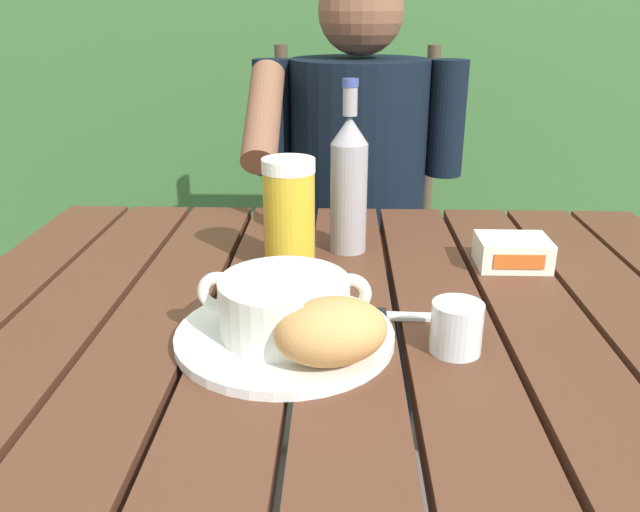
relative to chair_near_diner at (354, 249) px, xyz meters
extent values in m
cube|color=#522E1E|center=(-0.40, -0.91, 0.23)|extent=(0.11, 0.94, 0.04)
cube|color=#522E1E|center=(-0.28, -0.91, 0.23)|extent=(0.11, 0.94, 0.04)
cube|color=#522E1E|center=(-0.15, -0.91, 0.23)|extent=(0.11, 0.94, 0.04)
cube|color=#522E1E|center=(-0.03, -0.91, 0.23)|extent=(0.11, 0.94, 0.04)
cube|color=#522E1E|center=(0.10, -0.91, 0.23)|extent=(0.11, 0.94, 0.04)
cube|color=#522E1E|center=(0.22, -0.91, 0.23)|extent=(0.11, 0.94, 0.04)
cube|color=#522E1E|center=(0.35, -0.91, 0.23)|extent=(0.11, 0.94, 0.04)
cube|color=#522E1E|center=(-0.03, -0.47, 0.17)|extent=(1.07, 0.03, 0.08)
cube|color=#522E1E|center=(-0.54, -0.48, -0.14)|extent=(0.06, 0.06, 0.70)
cube|color=#522E1E|center=(0.49, -0.48, -0.14)|extent=(0.06, 0.06, 0.70)
cube|color=#3B6A36|center=(-0.03, 0.87, 0.27)|extent=(3.37, 0.60, 1.50)
cylinder|color=#4C3823|center=(-0.25, 1.02, 0.29)|extent=(0.10, 0.10, 1.55)
cylinder|color=#4C3823|center=(0.42, 1.02, 0.43)|extent=(0.10, 0.10, 1.83)
cylinder|color=#4C3823|center=(-0.36, 1.02, 0.38)|extent=(0.10, 0.10, 1.72)
cylinder|color=#453828|center=(0.21, -0.26, -0.26)|extent=(0.04, 0.04, 0.44)
cylinder|color=#453828|center=(-0.21, -0.26, -0.26)|extent=(0.04, 0.04, 0.44)
cylinder|color=#453828|center=(0.21, 0.14, -0.26)|extent=(0.04, 0.04, 0.44)
cylinder|color=#453828|center=(-0.21, 0.14, -0.26)|extent=(0.04, 0.04, 0.44)
cube|color=#453828|center=(0.00, -0.06, -0.03)|extent=(0.45, 0.43, 0.02)
cylinder|color=#453828|center=(0.21, 0.14, 0.24)|extent=(0.04, 0.04, 0.57)
cylinder|color=#453828|center=(-0.21, 0.14, 0.24)|extent=(0.04, 0.04, 0.57)
cube|color=#453828|center=(0.00, 0.14, 0.16)|extent=(0.41, 0.02, 0.04)
cube|color=#453828|center=(0.00, 0.14, 0.30)|extent=(0.41, 0.02, 0.04)
cube|color=#453828|center=(0.00, 0.14, 0.44)|extent=(0.41, 0.02, 0.04)
cylinder|color=black|center=(0.08, -0.36, -0.26)|extent=(0.11, 0.11, 0.45)
cylinder|color=black|center=(0.08, -0.26, 0.03)|extent=(0.13, 0.40, 0.13)
cylinder|color=black|center=(-0.09, -0.36, -0.26)|extent=(0.11, 0.11, 0.45)
cylinder|color=black|center=(-0.09, -0.26, 0.03)|extent=(0.13, 0.40, 0.13)
cylinder|color=black|center=(0.00, -0.16, 0.27)|extent=(0.32, 0.32, 0.49)
sphere|color=brown|center=(0.00, -0.16, 0.62)|extent=(0.19, 0.19, 0.19)
sphere|color=black|center=(0.00, -0.16, 0.63)|extent=(0.18, 0.18, 0.18)
cylinder|color=black|center=(0.20, -0.18, 0.39)|extent=(0.08, 0.08, 0.26)
cylinder|color=black|center=(-0.20, -0.18, 0.39)|extent=(0.08, 0.08, 0.26)
cylinder|color=brown|center=(-0.20, -0.34, 0.42)|extent=(0.07, 0.25, 0.21)
cylinder|color=white|center=(-0.10, -0.98, 0.25)|extent=(0.26, 0.26, 0.01)
cylinder|color=white|center=(-0.10, -0.98, 0.29)|extent=(0.15, 0.15, 0.07)
cylinder|color=#984120|center=(-0.10, -0.98, 0.31)|extent=(0.14, 0.14, 0.01)
torus|color=white|center=(-0.18, -0.98, 0.31)|extent=(0.05, 0.01, 0.05)
torus|color=white|center=(-0.03, -0.98, 0.31)|extent=(0.05, 0.01, 0.05)
ellipsoid|color=tan|center=(-0.05, -1.05, 0.30)|extent=(0.15, 0.13, 0.07)
cylinder|color=gold|center=(-0.12, -0.75, 0.32)|extent=(0.08, 0.08, 0.15)
cylinder|color=white|center=(-0.12, -0.75, 0.41)|extent=(0.08, 0.08, 0.02)
cylinder|color=gray|center=(-0.03, -0.67, 0.34)|extent=(0.06, 0.06, 0.18)
cone|color=gray|center=(-0.03, -0.67, 0.45)|extent=(0.06, 0.06, 0.04)
cylinder|color=gray|center=(-0.03, -0.67, 0.49)|extent=(0.02, 0.02, 0.04)
cylinder|color=#3A4996|center=(-0.03, -0.67, 0.52)|extent=(0.02, 0.02, 0.01)
cylinder|color=silver|center=(0.10, -1.00, 0.28)|extent=(0.06, 0.06, 0.06)
cube|color=white|center=(0.23, -0.73, 0.27)|extent=(0.11, 0.08, 0.05)
cube|color=#D75D22|center=(0.23, -0.78, 0.27)|extent=(0.08, 0.00, 0.02)
cube|color=silver|center=(0.05, -0.92, 0.25)|extent=(0.12, 0.02, 0.00)
cube|color=black|center=(-0.01, -0.92, 0.25)|extent=(0.06, 0.02, 0.01)
camera|label=1|loc=(-0.04, -1.66, 0.62)|focal=35.89mm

